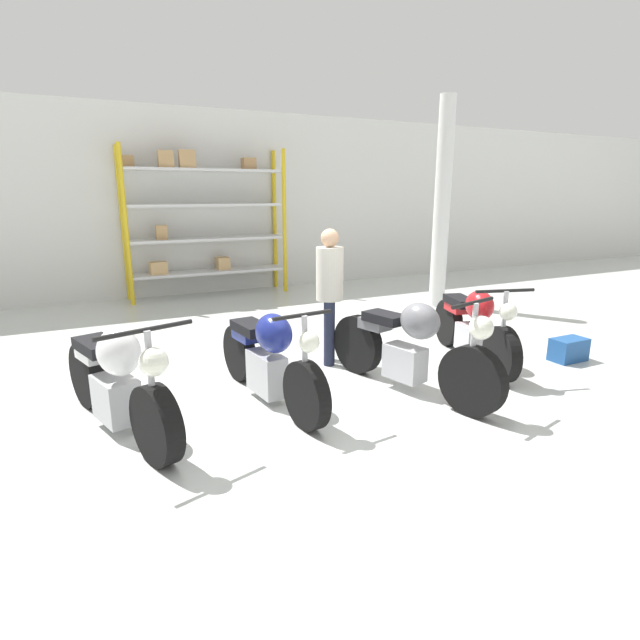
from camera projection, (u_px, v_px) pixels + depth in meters
The scene contains 10 objects.
ground_plane at pixel (337, 395), 5.10m from camera, with size 30.00×30.00×0.00m, color silver.
back_wall at pixel (196, 203), 9.90m from camera, with size 30.00×0.08×3.60m.
shelving_rack at pixel (202, 217), 9.65m from camera, with size 3.11×0.63×2.85m.
support_pillar at pixel (442, 205), 8.71m from camera, with size 0.28×0.28×3.60m.
motorcycle_white at pixel (117, 382), 4.21m from camera, with size 0.93×2.03×1.06m.
motorcycle_blue at pixel (269, 358), 4.84m from camera, with size 0.56×2.02×1.03m.
motorcycle_grey at pixel (411, 348), 5.07m from camera, with size 0.80×2.13×1.08m.
motorcycle_red at pixel (473, 326), 6.01m from camera, with size 0.84×1.95×1.02m.
person_browsing at pixel (330, 286), 5.84m from camera, with size 0.44×0.44×1.61m.
toolbox at pixel (569, 349), 6.12m from camera, with size 0.44×0.26×0.28m.
Camera 1 is at (-2.25, -4.19, 2.01)m, focal length 28.00 mm.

